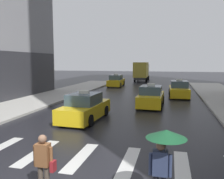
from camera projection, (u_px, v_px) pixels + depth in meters
crosswalk_markings at (81, 157)px, 8.88m from camera, size 11.30×2.80×0.01m
taxi_lead at (85, 108)px, 14.45m from camera, size 2.10×4.62×1.80m
taxi_second at (151, 97)px, 18.89m from camera, size 1.98×4.56×1.80m
taxi_third at (179, 90)px, 23.76m from camera, size 2.02×4.58×1.80m
taxi_fourth at (116, 81)px, 33.92m from camera, size 2.02×4.58×1.80m
box_truck at (142, 71)px, 42.19m from camera, size 2.38×7.58×3.35m
pedestrian_with_umbrella at (164, 147)px, 5.64m from camera, size 0.96×0.96×1.94m
pedestrian_with_handbag at (44, 162)px, 6.22m from camera, size 0.60×0.24×1.65m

